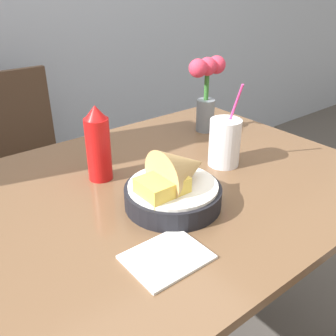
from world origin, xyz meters
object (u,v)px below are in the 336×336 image
Objects in this scene: food_basket at (176,184)px; ketchup_bottle at (98,144)px; drink_cup at (225,144)px; flower_vase at (207,87)px; chair_far_window at (20,154)px.

food_basket is 0.25m from ketchup_bottle.
ketchup_bottle is at bearing 155.56° from drink_cup.
flower_vase is at bearing 38.69° from food_basket.
chair_far_window is at bearing 94.80° from food_basket.
flower_vase reaches higher than ketchup_bottle.
chair_far_window is 1.03m from food_basket.
flower_vase is (0.39, 0.32, 0.11)m from food_basket.
food_basket is 1.13× the size of ketchup_bottle.
ketchup_bottle is 0.49m from flower_vase.
food_basket is 0.96× the size of drink_cup.
chair_far_window is 3.33× the size of flower_vase.
drink_cup is 0.95× the size of flower_vase.
chair_far_window is at bearing 110.08° from drink_cup.
drink_cup is (0.33, -0.15, -0.04)m from ketchup_bottle.
ketchup_bottle is (0.00, -0.76, 0.31)m from chair_far_window.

